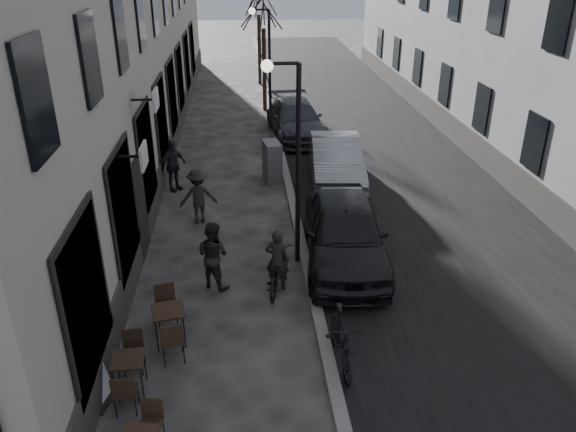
{
  "coord_description": "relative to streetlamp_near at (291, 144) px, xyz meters",
  "views": [
    {
      "loc": [
        -1.32,
        -6.48,
        7.27
      ],
      "look_at": [
        -0.33,
        4.93,
        1.8
      ],
      "focal_mm": 35.0,
      "sensor_mm": 36.0,
      "label": 1
    }
  ],
  "objects": [
    {
      "name": "car_mid",
      "position": [
        2.0,
        5.22,
        -2.38
      ],
      "size": [
        1.99,
        4.82,
        1.55
      ],
      "primitive_type": "imported",
      "rotation": [
        0.0,
        0.0,
        -0.07
      ],
      "color": "#9A9DA2",
      "rests_on": "ground"
    },
    {
      "name": "utility_cabinet",
      "position": [
        -0.14,
        5.56,
        -2.46
      ],
      "size": [
        0.65,
        1.0,
        1.39
      ],
      "primitive_type": "cube",
      "rotation": [
        0.0,
        0.0,
        0.16
      ],
      "color": "slate",
      "rests_on": "ground"
    },
    {
      "name": "bistro_set_c",
      "position": [
        -2.74,
        -3.06,
        -2.68
      ],
      "size": [
        0.76,
        1.62,
        0.93
      ],
      "rotation": [
        0.0,
        0.0,
        0.2
      ],
      "color": "#2E2114",
      "rests_on": "ground"
    },
    {
      "name": "cyclist_rider",
      "position": [
        -0.42,
        -1.23,
        -2.4
      ],
      "size": [
        0.63,
        0.49,
        1.52
      ],
      "primitive_type": "imported",
      "rotation": [
        0.0,
        0.0,
        2.9
      ],
      "color": "black",
      "rests_on": "ground"
    },
    {
      "name": "road",
      "position": [
        4.02,
        10.0,
        -3.16
      ],
      "size": [
        7.3,
        60.0,
        0.0
      ],
      "primitive_type": "cube",
      "color": "black",
      "rests_on": "ground"
    },
    {
      "name": "streetlamp_near",
      "position": [
        0.0,
        0.0,
        0.0
      ],
      "size": [
        0.9,
        0.28,
        5.09
      ],
      "color": "black",
      "rests_on": "ground"
    },
    {
      "name": "pedestrian_far",
      "position": [
        -3.43,
        5.01,
        -2.3
      ],
      "size": [
        1.03,
        1.0,
        1.73
      ],
      "primitive_type": "imported",
      "rotation": [
        0.0,
        0.0,
        0.74
      ],
      "color": "black",
      "rests_on": "ground"
    },
    {
      "name": "sign_board",
      "position": [
        -3.84,
        -4.65,
        -2.7
      ],
      "size": [
        0.56,
        0.73,
        1.15
      ],
      "rotation": [
        0.0,
        0.0,
        -0.28
      ],
      "color": "black",
      "rests_on": "ground"
    },
    {
      "name": "bicycle",
      "position": [
        -0.42,
        -1.23,
        -2.69
      ],
      "size": [
        1.03,
        1.87,
        0.93
      ],
      "primitive_type": "imported",
      "rotation": [
        0.0,
        0.0,
        2.9
      ],
      "color": "black",
      "rests_on": "ground"
    },
    {
      "name": "bistro_set_b",
      "position": [
        -3.31,
        -4.39,
        -2.73
      ],
      "size": [
        0.6,
        1.43,
        0.84
      ],
      "rotation": [
        0.0,
        0.0,
        0.04
      ],
      "color": "#2E2114",
      "rests_on": "ground"
    },
    {
      "name": "pedestrian_mid",
      "position": [
        -2.45,
        2.51,
        -2.34
      ],
      "size": [
        1.15,
        0.78,
        1.65
      ],
      "primitive_type": "imported",
      "rotation": [
        0.0,
        0.0,
        3.31
      ],
      "color": "#2A2624",
      "rests_on": "ground"
    },
    {
      "name": "moped",
      "position": [
        0.6,
        -4.0,
        -2.6
      ],
      "size": [
        0.57,
        1.89,
        1.13
      ],
      "primitive_type": "imported",
      "rotation": [
        0.0,
        0.0,
        0.02
      ],
      "color": "black",
      "rests_on": "ground"
    },
    {
      "name": "kerb",
      "position": [
        0.37,
        10.0,
        -3.1
      ],
      "size": [
        0.25,
        60.0,
        0.12
      ],
      "primitive_type": "cube",
      "color": "gray",
      "rests_on": "ground"
    },
    {
      "name": "pedestrian_near",
      "position": [
        -1.91,
        -1.0,
        -2.32
      ],
      "size": [
        1.03,
        0.98,
        1.67
      ],
      "primitive_type": "imported",
      "rotation": [
        0.0,
        0.0,
        2.53
      ],
      "color": "black",
      "rests_on": "ground"
    },
    {
      "name": "tree_near",
      "position": [
        0.07,
        15.0,
        1.5
      ],
      "size": [
        2.4,
        2.4,
        5.7
      ],
      "color": "black",
      "rests_on": "ground"
    },
    {
      "name": "car_far",
      "position": [
        1.17,
        10.62,
        -2.42
      ],
      "size": [
        2.43,
        5.21,
        1.47
      ],
      "primitive_type": "imported",
      "rotation": [
        0.0,
        0.0,
        0.07
      ],
      "color": "#373941",
      "rests_on": "ground"
    },
    {
      "name": "streetlamp_far",
      "position": [
        0.0,
        12.0,
        0.0
      ],
      "size": [
        0.9,
        0.28,
        5.09
      ],
      "color": "black",
      "rests_on": "ground"
    },
    {
      "name": "car_near",
      "position": [
        1.35,
        -0.1,
        -2.32
      ],
      "size": [
        2.4,
        5.08,
        1.68
      ],
      "primitive_type": "imported",
      "rotation": [
        0.0,
        0.0,
        -0.09
      ],
      "color": "black",
      "rests_on": "ground"
    },
    {
      "name": "tree_far",
      "position": [
        0.07,
        21.0,
        1.5
      ],
      "size": [
        2.4,
        2.4,
        5.7
      ],
      "color": "black",
      "rests_on": "ground"
    }
  ]
}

